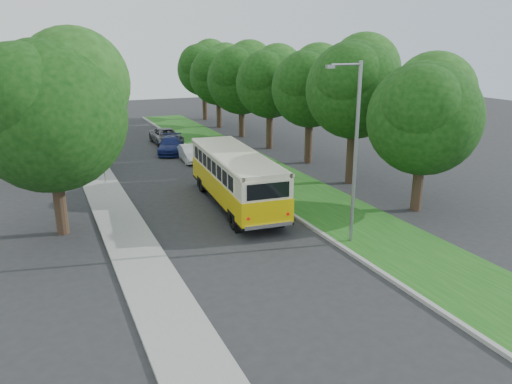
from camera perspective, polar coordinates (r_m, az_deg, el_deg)
name	(u,v)px	position (r m, az deg, el deg)	size (l,w,h in m)	color
ground	(241,238)	(23.17, -1.67, -5.33)	(120.00, 120.00, 0.00)	#272729
curb	(267,198)	(28.82, 1.21, -0.68)	(0.20, 70.00, 0.15)	gray
grass_verge	(302,193)	(29.84, 5.31, -0.15)	(4.50, 70.00, 0.13)	#1A5115
sidewalk	(118,218)	(26.57, -15.48, -2.87)	(2.20, 70.00, 0.12)	gray
treeline	(191,80)	(39.61, -7.48, 12.60)	(24.27, 41.91, 9.46)	#332319
lamppost_near	(354,148)	(21.72, 11.15, 4.91)	(1.71, 0.16, 8.00)	gray
lamppost_far	(89,112)	(36.36, -18.52, 8.65)	(1.71, 0.16, 7.50)	gray
warning_sign	(103,158)	(32.84, -17.06, 3.71)	(0.56, 0.10, 2.50)	gray
vintage_bus	(236,179)	(27.24, -2.34, 1.46)	(2.65, 10.28, 3.05)	yellow
car_silver	(215,168)	(33.55, -4.75, 2.73)	(1.44, 3.58, 1.22)	#ACACB0
car_white	(190,153)	(38.29, -7.51, 4.41)	(1.30, 3.73, 1.23)	silver
car_blue	(171,145)	(41.42, -9.74, 5.31)	(1.84, 4.53, 1.32)	navy
car_grey	(166,136)	(45.21, -10.19, 6.27)	(2.25, 4.88, 1.36)	#585A5F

